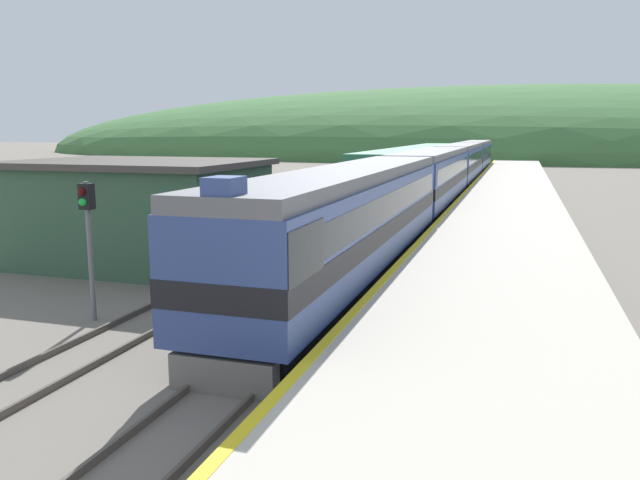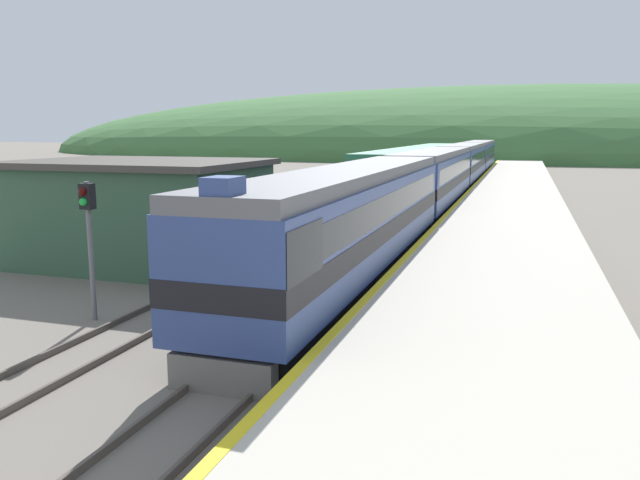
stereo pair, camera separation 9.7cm
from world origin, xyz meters
name	(u,v)px [view 1 (the left image)]	position (x,y,z in m)	size (l,w,h in m)	color
track_main	(463,182)	(0.00, 70.00, 0.08)	(1.52, 180.00, 0.16)	#4C443D
track_siding	(423,181)	(-4.13, 70.00, 0.08)	(1.52, 180.00, 0.16)	#4C443D
platform	(509,200)	(4.92, 50.00, 0.44)	(6.47, 140.00, 0.89)	#BCB5A5
distant_hills	(496,154)	(0.00, 156.60, 0.00)	(234.60, 105.57, 30.85)	#3D6B38
station_shed	(139,211)	(-9.02, 25.27, 2.08)	(9.45, 7.06, 4.14)	#385B42
express_train_lead_car	(349,221)	(0.00, 24.39, 2.21)	(3.00, 20.45, 4.39)	black
carriage_second	(432,178)	(0.00, 45.61, 2.19)	(2.99, 19.75, 4.03)	black
carriage_third	(461,163)	(0.00, 66.23, 2.19)	(2.99, 19.75, 4.03)	black
carriage_fourth	(476,155)	(0.00, 86.86, 2.19)	(2.99, 19.75, 4.03)	black
siding_train	(413,167)	(-4.13, 62.69, 1.96)	(2.90, 38.69, 3.79)	black
signal_post_siding	(88,222)	(-5.72, 17.97, 2.81)	(0.36, 0.42, 3.92)	slate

